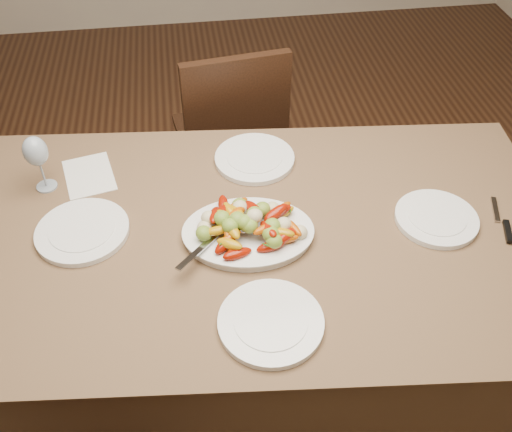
{
  "coord_description": "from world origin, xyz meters",
  "views": [
    {
      "loc": [
        -0.08,
        -1.23,
        1.96
      ],
      "look_at": [
        0.09,
        -0.05,
        0.82
      ],
      "focal_mm": 40.0,
      "sensor_mm": 36.0,
      "label": 1
    }
  ],
  "objects_px": {
    "dining_table": "(256,309)",
    "plate_near": "(271,322)",
    "plate_left": "(83,231)",
    "plate_right": "(436,219)",
    "chair_far": "(228,136)",
    "plate_far": "(255,159)",
    "serving_platter": "(248,234)",
    "wine_glass": "(39,162)"
  },
  "relations": [
    {
      "from": "plate_far",
      "to": "wine_glass",
      "type": "distance_m",
      "value": 0.69
    },
    {
      "from": "plate_right",
      "to": "dining_table",
      "type": "bearing_deg",
      "value": 176.45
    },
    {
      "from": "serving_platter",
      "to": "plate_right",
      "type": "height_order",
      "value": "serving_platter"
    },
    {
      "from": "plate_far",
      "to": "plate_near",
      "type": "bearing_deg",
      "value": -94.53
    },
    {
      "from": "wine_glass",
      "to": "plate_right",
      "type": "bearing_deg",
      "value": -15.46
    },
    {
      "from": "plate_near",
      "to": "plate_left",
      "type": "bearing_deg",
      "value": 141.27
    },
    {
      "from": "serving_platter",
      "to": "plate_far",
      "type": "distance_m",
      "value": 0.36
    },
    {
      "from": "plate_near",
      "to": "plate_right",
      "type": "bearing_deg",
      "value": 28.64
    },
    {
      "from": "plate_near",
      "to": "chair_far",
      "type": "bearing_deg",
      "value": 89.57
    },
    {
      "from": "plate_near",
      "to": "wine_glass",
      "type": "height_order",
      "value": "wine_glass"
    },
    {
      "from": "plate_far",
      "to": "chair_far",
      "type": "bearing_deg",
      "value": 94.58
    },
    {
      "from": "serving_platter",
      "to": "plate_right",
      "type": "bearing_deg",
      "value": -1.25
    },
    {
      "from": "plate_far",
      "to": "dining_table",
      "type": "bearing_deg",
      "value": -97.33
    },
    {
      "from": "wine_glass",
      "to": "dining_table",
      "type": "bearing_deg",
      "value": -24.68
    },
    {
      "from": "serving_platter",
      "to": "dining_table",
      "type": "bearing_deg",
      "value": 39.12
    },
    {
      "from": "dining_table",
      "to": "chair_far",
      "type": "distance_m",
      "value": 0.89
    },
    {
      "from": "dining_table",
      "to": "plate_right",
      "type": "relative_size",
      "value": 7.42
    },
    {
      "from": "plate_right",
      "to": "wine_glass",
      "type": "xyz_separation_m",
      "value": [
        -1.18,
        0.33,
        0.09
      ]
    },
    {
      "from": "dining_table",
      "to": "plate_right",
      "type": "bearing_deg",
      "value": -3.55
    },
    {
      "from": "chair_far",
      "to": "plate_near",
      "type": "relative_size",
      "value": 3.51
    },
    {
      "from": "chair_far",
      "to": "plate_right",
      "type": "bearing_deg",
      "value": 112.78
    },
    {
      "from": "serving_platter",
      "to": "plate_left",
      "type": "height_order",
      "value": "serving_platter"
    },
    {
      "from": "dining_table",
      "to": "plate_near",
      "type": "relative_size",
      "value": 6.8
    },
    {
      "from": "dining_table",
      "to": "wine_glass",
      "type": "distance_m",
      "value": 0.85
    },
    {
      "from": "chair_far",
      "to": "wine_glass",
      "type": "relative_size",
      "value": 4.64
    },
    {
      "from": "dining_table",
      "to": "plate_far",
      "type": "xyz_separation_m",
      "value": [
        0.04,
        0.33,
        0.39
      ]
    },
    {
      "from": "serving_platter",
      "to": "plate_right",
      "type": "distance_m",
      "value": 0.57
    },
    {
      "from": "chair_far",
      "to": "plate_left",
      "type": "distance_m",
      "value": 1.01
    },
    {
      "from": "chair_far",
      "to": "wine_glass",
      "type": "bearing_deg",
      "value": 34.77
    },
    {
      "from": "plate_right",
      "to": "plate_near",
      "type": "height_order",
      "value": "same"
    },
    {
      "from": "plate_left",
      "to": "plate_near",
      "type": "bearing_deg",
      "value": -38.73
    },
    {
      "from": "serving_platter",
      "to": "plate_far",
      "type": "relative_size",
      "value": 1.38
    },
    {
      "from": "plate_far",
      "to": "plate_near",
      "type": "distance_m",
      "value": 0.67
    },
    {
      "from": "wine_glass",
      "to": "chair_far",
      "type": "bearing_deg",
      "value": 42.76
    },
    {
      "from": "plate_left",
      "to": "plate_far",
      "type": "relative_size",
      "value": 1.01
    },
    {
      "from": "plate_left",
      "to": "plate_near",
      "type": "height_order",
      "value": "same"
    },
    {
      "from": "serving_platter",
      "to": "plate_right",
      "type": "relative_size",
      "value": 1.5
    },
    {
      "from": "plate_left",
      "to": "plate_right",
      "type": "height_order",
      "value": "same"
    },
    {
      "from": "plate_far",
      "to": "plate_near",
      "type": "relative_size",
      "value": 0.99
    },
    {
      "from": "plate_left",
      "to": "plate_far",
      "type": "distance_m",
      "value": 0.61
    },
    {
      "from": "plate_left",
      "to": "plate_far",
      "type": "height_order",
      "value": "same"
    },
    {
      "from": "plate_far",
      "to": "plate_left",
      "type": "bearing_deg",
      "value": -153.8
    }
  ]
}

